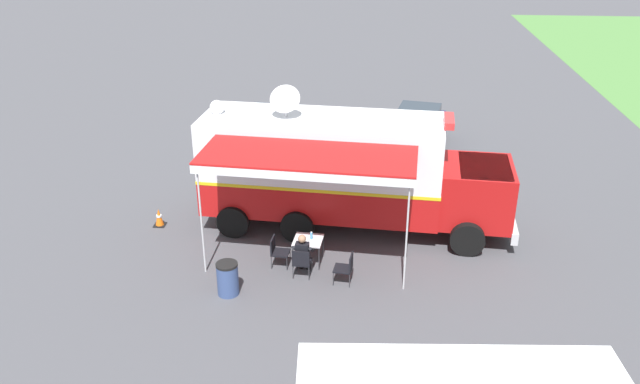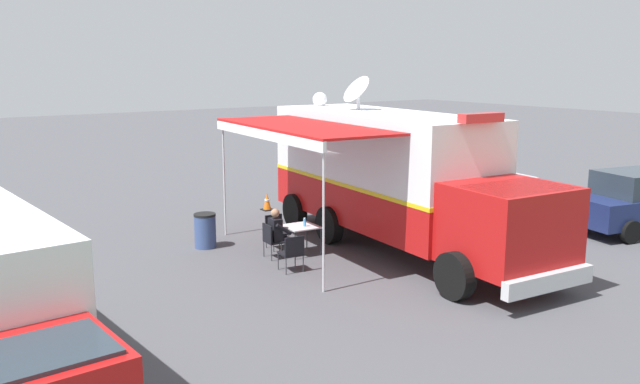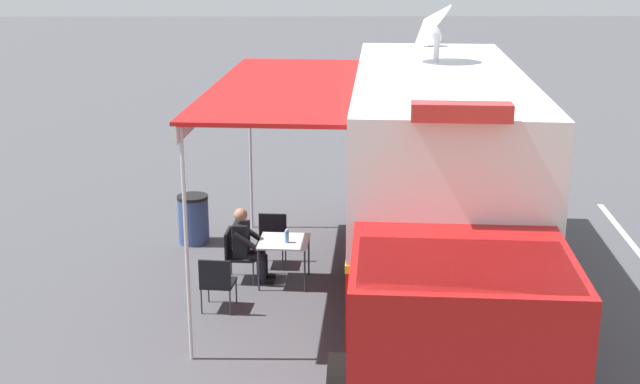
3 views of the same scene
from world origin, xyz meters
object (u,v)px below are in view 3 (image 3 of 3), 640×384
object	(u,v)px
trash_bin	(193,219)
traffic_cone	(376,184)
folding_chair_beside_table	(272,236)
seated_responder	(247,243)
folding_chair_spare_by_truck	(217,280)
command_truck	(437,185)
folding_table	(284,244)
folding_chair_at_table	(236,251)
water_bottle	(287,236)

from	to	relation	value
trash_bin	traffic_cone	xyz separation A→B (m)	(-3.61, -2.95, -0.18)
folding_chair_beside_table	seated_responder	bearing A→B (deg)	63.86
folding_chair_spare_by_truck	traffic_cone	size ratio (longest dim) A/B	1.50
command_truck	seated_responder	size ratio (longest dim) A/B	7.73
trash_bin	folding_table	bearing A→B (deg)	131.84
folding_chair_spare_by_truck	folding_table	bearing A→B (deg)	-131.04
folding_chair_at_table	traffic_cone	bearing A→B (deg)	-119.16
folding_chair_at_table	trash_bin	world-z (taller)	trash_bin
water_bottle	folding_chair_beside_table	size ratio (longest dim) A/B	0.26
seated_responder	trash_bin	size ratio (longest dim) A/B	1.37
folding_chair_spare_by_truck	seated_responder	xyz separation A→B (m)	(-0.37, -1.21, 0.14)
water_bottle	folding_chair_at_table	bearing A→B (deg)	-12.87
folding_chair_at_table	trash_bin	distance (m)	2.06
water_bottle	folding_chair_at_table	xyz separation A→B (m)	(0.85, -0.19, -0.32)
folding_table	folding_chair_at_table	bearing A→B (deg)	-7.32
water_bottle	traffic_cone	bearing A→B (deg)	-110.11
water_bottle	traffic_cone	distance (m)	5.33
folding_table	water_bottle	bearing A→B (deg)	118.08
command_truck	folding_chair_beside_table	bearing A→B (deg)	-35.28
folding_chair_at_table	folding_chair_spare_by_truck	world-z (taller)	same
water_bottle	folding_chair_beside_table	xyz separation A→B (m)	(0.29, -0.94, -0.32)
command_truck	trash_bin	world-z (taller)	command_truck
water_bottle	seated_responder	xyz separation A→B (m)	(0.66, -0.18, -0.18)
water_bottle	seated_responder	size ratio (longest dim) A/B	0.18
trash_bin	traffic_cone	bearing A→B (deg)	-140.73
folding_chair_beside_table	folding_chair_spare_by_truck	bearing A→B (deg)	69.43
command_truck	trash_bin	xyz separation A→B (m)	(4.04, -2.88, -1.49)
folding_chair_at_table	traffic_cone	size ratio (longest dim) A/B	1.50
folding_chair_at_table	folding_chair_beside_table	world-z (taller)	same
traffic_cone	command_truck	bearing A→B (deg)	94.20
folding_table	water_bottle	size ratio (longest dim) A/B	3.86
folding_chair_at_table	folding_chair_spare_by_truck	bearing A→B (deg)	81.76
command_truck	folding_chair_at_table	bearing A→B (deg)	-18.68
water_bottle	seated_responder	distance (m)	0.71
folding_chair_beside_table	water_bottle	bearing A→B (deg)	106.89
folding_chair_beside_table	folding_chair_spare_by_truck	world-z (taller)	same
water_bottle	traffic_cone	size ratio (longest dim) A/B	0.39
command_truck	trash_bin	bearing A→B (deg)	-35.55
folding_table	folding_chair_beside_table	xyz separation A→B (m)	(0.24, -0.85, -0.16)
command_truck	traffic_cone	xyz separation A→B (m)	(0.43, -5.84, -1.66)
folding_chair_at_table	folding_chair_beside_table	bearing A→B (deg)	-126.98
trash_bin	traffic_cone	world-z (taller)	trash_bin
folding_chair_at_table	command_truck	bearing A→B (deg)	161.32
water_bottle	folding_chair_at_table	size ratio (longest dim) A/B	0.26
command_truck	traffic_cone	bearing A→B (deg)	-85.80
folding_chair_at_table	folding_chair_spare_by_truck	distance (m)	1.24
folding_chair_spare_by_truck	trash_bin	world-z (taller)	trash_bin
folding_chair_beside_table	seated_responder	size ratio (longest dim) A/B	0.70
water_bottle	folding_chair_at_table	world-z (taller)	water_bottle
command_truck	trash_bin	size ratio (longest dim) A/B	10.62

